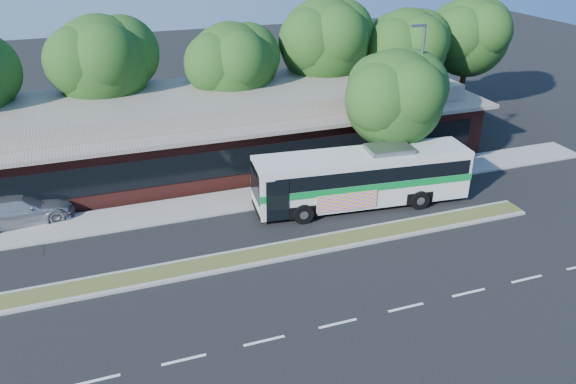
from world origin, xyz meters
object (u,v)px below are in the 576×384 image
lamp_post (417,99)px  sidewalk_tree (399,96)px  transit_bus (363,174)px  sedan (19,209)px

lamp_post → sidewalk_tree: lamp_post is taller
transit_bus → sedan: bearing=172.3°
lamp_post → transit_bus: lamp_post is taller
lamp_post → sidewalk_tree: (-0.96, 0.33, 0.22)m
transit_bus → sidewalk_tree: size_ratio=1.53×
lamp_post → sedan: bearing=175.3°
lamp_post → transit_bus: size_ratio=0.77×
sidewalk_tree → lamp_post: bearing=-19.2°
transit_bus → sedan: size_ratio=2.23×
lamp_post → sidewalk_tree: 1.04m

